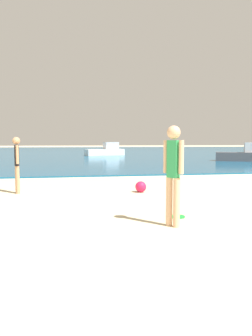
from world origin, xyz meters
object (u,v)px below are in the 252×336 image
at_px(boat_near, 246,155).
at_px(boat_far, 106,151).
at_px(person_standing, 173,170).
at_px(frisbee, 178,217).
at_px(person_distant, 17,162).
at_px(beach_ball, 141,187).

bearing_deg(boat_near, boat_far, -25.15).
height_order(person_standing, boat_near, person_standing).
xyz_separation_m(frisbee, person_distant, (-3.40, 3.32, 0.86)).
height_order(person_distant, boat_far, person_distant).
distance_m(boat_far, beach_ball, 21.55).
relative_size(boat_near, boat_far, 1.00).
relative_size(person_standing, person_distant, 1.09).
height_order(frisbee, boat_near, boat_near).
distance_m(person_distant, boat_near, 17.02).
height_order(person_standing, beach_ball, person_standing).
height_order(boat_near, beach_ball, boat_near).
xyz_separation_m(person_distant, beach_ball, (3.34, -0.39, -0.71)).
height_order(boat_far, beach_ball, boat_far).
distance_m(person_standing, person_distant, 4.99).
xyz_separation_m(boat_far, beach_ball, (-1.35, -21.51, -0.34)).
xyz_separation_m(frisbee, boat_far, (1.29, 24.44, 0.48)).
bearing_deg(person_standing, boat_far, -40.72).
height_order(person_distant, boat_near, person_distant).
bearing_deg(boat_near, beach_ball, 74.24).
distance_m(boat_near, boat_far, 13.35).
height_order(frisbee, boat_far, boat_far).
bearing_deg(beach_ball, frisbee, -88.87).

